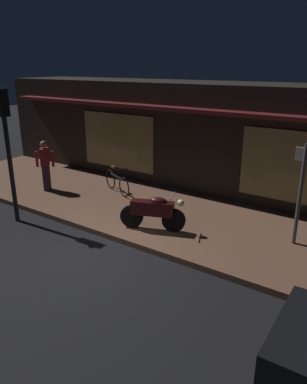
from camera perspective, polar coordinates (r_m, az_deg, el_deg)
The scene contains 8 objects.
ground_plane at distance 8.60m, azimuth -10.57°, elevation -10.07°, with size 60.00×60.00×0.00m, color black.
sidewalk_slab at distance 10.64m, azimuth 0.90°, elevation -3.36°, with size 18.00×4.00×0.15m, color brown.
storefront_building at distance 12.99m, azimuth 9.46°, elevation 8.52°, with size 18.00×3.30×3.60m.
motorcycle at distance 9.29m, azimuth 0.03°, elevation -3.01°, with size 1.62×0.82×0.97m.
bicycle_parked at distance 12.08m, azimuth -5.70°, elevation 1.54°, with size 1.54×0.71×0.91m.
person_photographer at distance 12.66m, azimuth -16.48°, elevation 4.11°, with size 0.53×0.45×1.67m.
sign_post at distance 8.90m, azimuth 21.95°, elevation 0.45°, with size 0.44×0.09×2.40m.
traffic_light_pole at distance 10.37m, azimuth -21.99°, elevation 8.50°, with size 0.24×0.33×3.60m.
Camera 1 is at (5.50, -5.14, 4.17)m, focal length 34.27 mm.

